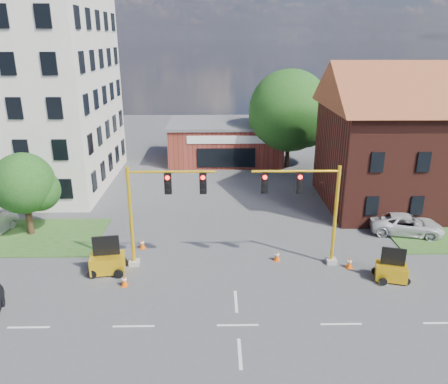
# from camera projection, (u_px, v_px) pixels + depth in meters

# --- Properties ---
(ground) EXTENTS (120.00, 120.00, 0.00)m
(ground) POSITION_uv_depth(u_px,v_px,m) (238.00, 325.00, 20.97)
(ground) COLOR #48484A
(ground) RESTS_ON ground
(lane_markings) EXTENTS (60.00, 36.00, 0.01)m
(lane_markings) POSITION_uv_depth(u_px,v_px,m) (241.00, 370.00, 18.14)
(lane_markings) COLOR silver
(lane_markings) RESTS_ON ground
(brick_shop) EXTENTS (12.40, 8.40, 4.30)m
(brick_shop) POSITION_uv_depth(u_px,v_px,m) (225.00, 141.00, 48.48)
(brick_shop) COLOR maroon
(brick_shop) RESTS_ON ground
(tree_large) EXTENTS (8.77, 8.36, 10.13)m
(tree_large) POSITION_uv_depth(u_px,v_px,m) (293.00, 113.00, 44.66)
(tree_large) COLOR #362513
(tree_large) RESTS_ON ground
(tree_nw_front) EXTENTS (4.36, 4.15, 5.85)m
(tree_nw_front) POSITION_uv_depth(u_px,v_px,m) (27.00, 185.00, 29.49)
(tree_nw_front) COLOR #362513
(tree_nw_front) RESTS_ON ground
(signal_mast_west) EXTENTS (5.30, 0.60, 6.20)m
(signal_mast_west) POSITION_uv_depth(u_px,v_px,m) (158.00, 205.00, 25.23)
(signal_mast_west) COLOR gray
(signal_mast_west) RESTS_ON ground
(signal_mast_east) EXTENTS (5.30, 0.60, 6.20)m
(signal_mast_east) POSITION_uv_depth(u_px,v_px,m) (308.00, 204.00, 25.37)
(signal_mast_east) COLOR gray
(signal_mast_east) RESTS_ON ground
(trailer_west) EXTENTS (2.12, 1.57, 2.22)m
(trailer_west) POSITION_uv_depth(u_px,v_px,m) (108.00, 262.00, 25.48)
(trailer_west) COLOR yellow
(trailer_west) RESTS_ON ground
(trailer_east) EXTENTS (1.92, 1.53, 1.92)m
(trailer_east) POSITION_uv_depth(u_px,v_px,m) (391.00, 270.00, 24.69)
(trailer_east) COLOR yellow
(trailer_east) RESTS_ON ground
(cone_a) EXTENTS (0.40, 0.40, 0.70)m
(cone_a) POSITION_uv_depth(u_px,v_px,m) (124.00, 280.00, 24.17)
(cone_a) COLOR #DF540B
(cone_a) RESTS_ON ground
(cone_b) EXTENTS (0.40, 0.40, 0.70)m
(cone_b) POSITION_uv_depth(u_px,v_px,m) (142.00, 244.00, 28.47)
(cone_b) COLOR #DF540B
(cone_b) RESTS_ON ground
(cone_c) EXTENTS (0.40, 0.40, 0.70)m
(cone_c) POSITION_uv_depth(u_px,v_px,m) (349.00, 263.00, 26.07)
(cone_c) COLOR #DF540B
(cone_c) RESTS_ON ground
(cone_d) EXTENTS (0.40, 0.40, 0.70)m
(cone_d) POSITION_uv_depth(u_px,v_px,m) (277.00, 256.00, 26.92)
(cone_d) COLOR #DF540B
(cone_d) RESTS_ON ground
(pickup_white) EXTENTS (5.34, 3.35, 1.38)m
(pickup_white) POSITION_uv_depth(u_px,v_px,m) (407.00, 224.00, 30.52)
(pickup_white) COLOR silver
(pickup_white) RESTS_ON ground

